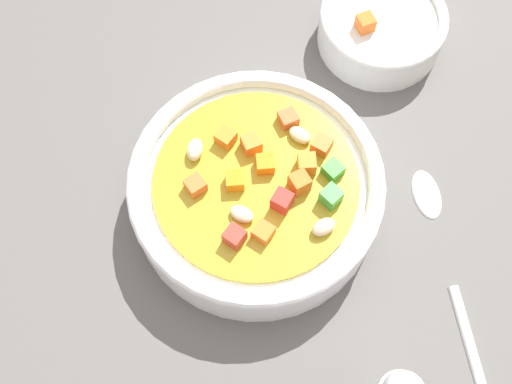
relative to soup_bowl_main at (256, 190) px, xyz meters
The scene contains 4 objects.
ground_plane 3.41cm from the soup_bowl_main, ahead, with size 140.00×140.00×2.00cm, color #565451.
soup_bowl_main is the anchor object (origin of this frame).
spoon 15.10cm from the soup_bowl_main, 148.16° to the left, with size 2.19×22.33×0.89cm.
side_bowl_small 17.43cm from the soup_bowl_main, 131.61° to the right, with size 9.97×9.97×4.11cm.
Camera 1 is at (2.34, 18.82, 45.46)cm, focal length 47.54 mm.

